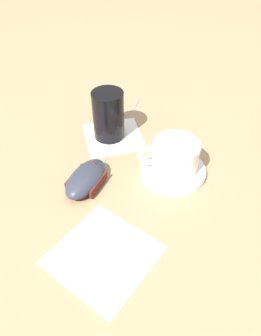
% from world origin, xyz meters
% --- Properties ---
extents(ground_plane, '(3.00, 3.00, 0.00)m').
position_xyz_m(ground_plane, '(0.00, 0.00, 0.00)').
color(ground_plane, '#9E7F5B').
extents(saucer, '(0.13, 0.13, 0.01)m').
position_xyz_m(saucer, '(0.04, 0.07, 0.01)').
color(saucer, white).
rests_on(saucer, ground).
extents(coffee_cup, '(0.09, 0.11, 0.06)m').
position_xyz_m(coffee_cup, '(0.04, 0.07, 0.04)').
color(coffee_cup, white).
rests_on(coffee_cup, saucer).
extents(computer_mouse, '(0.12, 0.12, 0.04)m').
position_xyz_m(computer_mouse, '(0.00, -0.10, 0.02)').
color(computer_mouse, '#2D3342').
rests_on(computer_mouse, ground).
extents(mouse_cable, '(0.21, 0.19, 0.00)m').
position_xyz_m(mouse_cable, '(-0.14, 0.03, 0.00)').
color(mouse_cable, gray).
rests_on(mouse_cable, ground).
extents(napkin_under_glass, '(0.15, 0.15, 0.00)m').
position_xyz_m(napkin_under_glass, '(-0.12, 0.01, 0.00)').
color(napkin_under_glass, white).
rests_on(napkin_under_glass, ground).
extents(drinking_glass, '(0.07, 0.07, 0.11)m').
position_xyz_m(drinking_glass, '(-0.13, 0.00, 0.06)').
color(drinking_glass, black).
rests_on(drinking_glass, napkin_under_glass).
extents(napkin_spare, '(0.20, 0.20, 0.00)m').
position_xyz_m(napkin_spare, '(0.16, -0.12, 0.00)').
color(napkin_spare, white).
rests_on(napkin_spare, ground).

